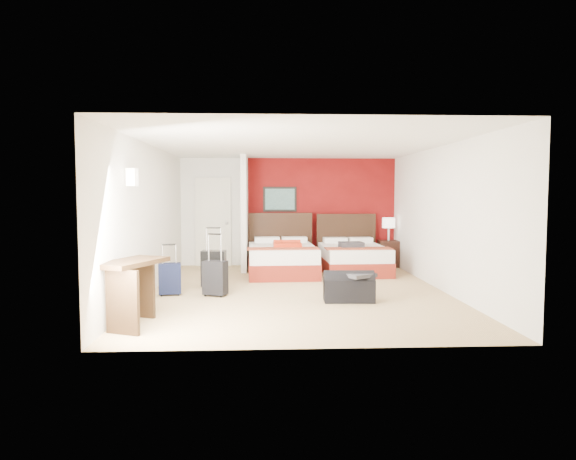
{
  "coord_description": "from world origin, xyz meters",
  "views": [
    {
      "loc": [
        -0.56,
        -8.58,
        1.67
      ],
      "look_at": [
        -0.12,
        0.8,
        1.0
      ],
      "focal_mm": 31.56,
      "sensor_mm": 36.0,
      "label": 1
    }
  ],
  "objects": [
    {
      "name": "bed_right",
      "position": [
        1.33,
        2.06,
        0.28
      ],
      "size": [
        1.36,
        1.91,
        0.56
      ],
      "primitive_type": "cube",
      "rotation": [
        0.0,
        0.0,
        0.03
      ],
      "color": "white",
      "rests_on": "ground"
    },
    {
      "name": "suitcase_navy",
      "position": [
        -2.13,
        -0.24,
        0.25
      ],
      "size": [
        0.4,
        0.29,
        0.5
      ],
      "primitive_type": "cube",
      "rotation": [
        0.0,
        0.0,
        0.2
      ],
      "color": "black",
      "rests_on": "ground"
    },
    {
      "name": "suitcase_black",
      "position": [
        -1.47,
        0.42,
        0.32
      ],
      "size": [
        0.44,
        0.3,
        0.63
      ],
      "primitive_type": "cube",
      "rotation": [
        0.0,
        0.0,
        -0.08
      ],
      "color": "black",
      "rests_on": "ground"
    },
    {
      "name": "suitcase_charcoal",
      "position": [
        -1.37,
        -0.35,
        0.27
      ],
      "size": [
        0.43,
        0.34,
        0.55
      ],
      "primitive_type": "cube",
      "rotation": [
        0.0,
        0.0,
        -0.34
      ],
      "color": "black",
      "rests_on": "ground"
    },
    {
      "name": "entry_door",
      "position": [
        -1.75,
        3.2,
        1.02
      ],
      "size": [
        0.82,
        0.06,
        2.05
      ],
      "primitive_type": "cube",
      "color": "silver",
      "rests_on": "ground"
    },
    {
      "name": "nightstand",
      "position": [
        2.28,
        2.84,
        0.3
      ],
      "size": [
        0.45,
        0.45,
        0.61
      ],
      "primitive_type": "cube",
      "rotation": [
        0.0,
        0.0,
        -0.04
      ],
      "color": "black",
      "rests_on": "ground"
    },
    {
      "name": "red_suitcase_open",
      "position": [
        -0.1,
        1.77,
        0.64
      ],
      "size": [
        0.58,
        0.78,
        0.1
      ],
      "primitive_type": "cube",
      "rotation": [
        0.0,
        0.0,
        0.03
      ],
      "color": "#B82A0F",
      "rests_on": "bed_left"
    },
    {
      "name": "bed_left",
      "position": [
        -0.2,
        1.87,
        0.3
      ],
      "size": [
        1.45,
        2.02,
        0.59
      ],
      "primitive_type": "cube",
      "rotation": [
        0.0,
        0.0,
        0.04
      ],
      "color": "white",
      "rests_on": "ground"
    },
    {
      "name": "desk",
      "position": [
        -2.25,
        -2.16,
        0.42
      ],
      "size": [
        0.85,
        1.12,
        0.84
      ],
      "primitive_type": "cube",
      "rotation": [
        0.0,
        0.0,
        -0.4
      ],
      "color": "#321F10",
      "rests_on": "ground"
    },
    {
      "name": "partition_wall",
      "position": [
        -1.0,
        2.61,
        1.25
      ],
      "size": [
        0.12,
        1.2,
        2.5
      ],
      "primitive_type": "cube",
      "color": "silver",
      "rests_on": "ground"
    },
    {
      "name": "duffel_bag",
      "position": [
        0.75,
        -0.85,
        0.2
      ],
      "size": [
        0.79,
        0.45,
        0.39
      ],
      "primitive_type": "cube",
      "rotation": [
        0.0,
        0.0,
        -0.05
      ],
      "color": "black",
      "rests_on": "ground"
    },
    {
      "name": "jacket_bundle",
      "position": [
        1.23,
        1.76,
        0.62
      ],
      "size": [
        0.5,
        0.41,
        0.12
      ],
      "primitive_type": "cube",
      "rotation": [
        0.0,
        0.0,
        0.05
      ],
      "color": "#343338",
      "rests_on": "bed_right"
    },
    {
      "name": "ground",
      "position": [
        0.0,
        0.0,
        0.0
      ],
      "size": [
        6.5,
        6.5,
        0.0
      ],
      "primitive_type": "plane",
      "color": "#D9BC85",
      "rests_on": "ground"
    },
    {
      "name": "room_walls",
      "position": [
        -1.4,
        1.42,
        1.26
      ],
      "size": [
        5.02,
        6.52,
        2.5
      ],
      "color": "white",
      "rests_on": "ground"
    },
    {
      "name": "red_accent_panel",
      "position": [
        0.75,
        3.23,
        1.25
      ],
      "size": [
        3.5,
        0.04,
        2.5
      ],
      "primitive_type": "cube",
      "color": "maroon",
      "rests_on": "ground"
    },
    {
      "name": "table_lamp",
      "position": [
        2.28,
        2.84,
        0.87
      ],
      "size": [
        0.38,
        0.38,
        0.52
      ],
      "primitive_type": "cylinder",
      "rotation": [
        0.0,
        0.0,
        0.36
      ],
      "color": "silver",
      "rests_on": "nightstand"
    },
    {
      "name": "jacket_draped",
      "position": [
        0.9,
        -0.9,
        0.42
      ],
      "size": [
        0.56,
        0.53,
        0.06
      ],
      "primitive_type": "cube",
      "rotation": [
        0.0,
        0.0,
        0.54
      ],
      "color": "#3B3A40",
      "rests_on": "duffel_bag"
    }
  ]
}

